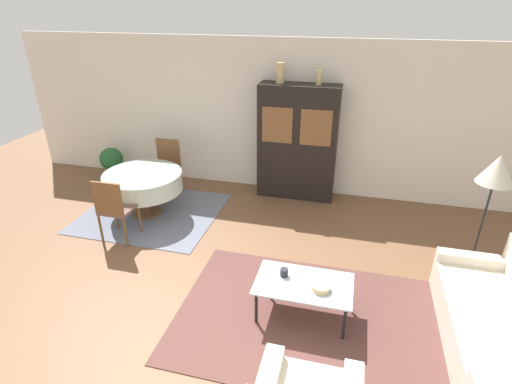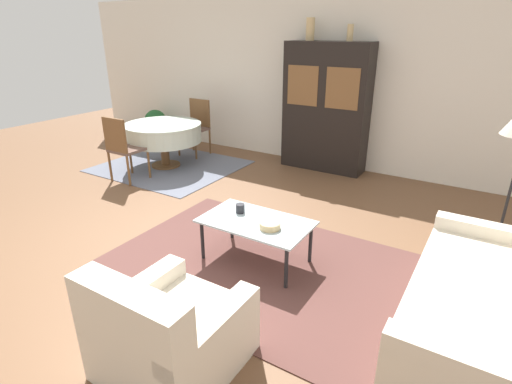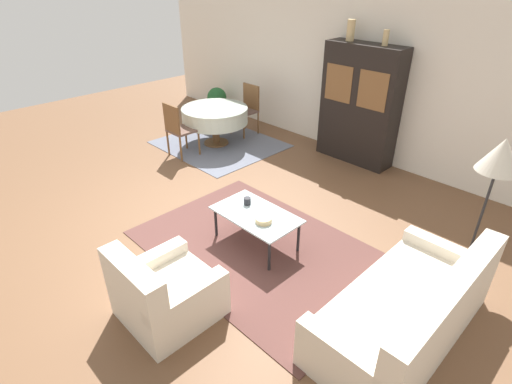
{
  "view_description": "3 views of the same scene",
  "coord_description": "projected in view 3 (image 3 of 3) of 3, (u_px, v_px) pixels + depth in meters",
  "views": [
    {
      "loc": [
        1.38,
        -3.2,
        3.27
      ],
      "look_at": [
        0.2,
        1.4,
        0.95
      ],
      "focal_mm": 28.0,
      "sensor_mm": 36.0,
      "label": 1
    },
    {
      "loc": [
        2.85,
        -2.64,
        2.18
      ],
      "look_at": [
        1.02,
        0.32,
        0.75
      ],
      "focal_mm": 28.0,
      "sensor_mm": 36.0,
      "label": 2
    },
    {
      "loc": [
        3.93,
        -2.55,
        3.08
      ],
      "look_at": [
        1.02,
        0.32,
        0.75
      ],
      "focal_mm": 28.0,
      "sensor_mm": 36.0,
      "label": 3
    }
  ],
  "objects": [
    {
      "name": "couch",
      "position": [
        408.0,
        312.0,
        3.68
      ],
      "size": [
        0.92,
        1.99,
        0.85
      ],
      "rotation": [
        0.0,
        0.0,
        1.57
      ],
      "color": "beige",
      "rests_on": "ground_plane"
    },
    {
      "name": "dining_table",
      "position": [
        215.0,
        115.0,
        7.62
      ],
      "size": [
        1.26,
        1.26,
        0.72
      ],
      "color": "brown",
      "rests_on": "dining_rug"
    },
    {
      "name": "ground_plane",
      "position": [
        188.0,
        221.0,
        5.52
      ],
      "size": [
        14.0,
        14.0,
        0.0
      ],
      "primitive_type": "plane",
      "color": "brown"
    },
    {
      "name": "bowl",
      "position": [
        264.0,
        220.0,
        4.68
      ],
      "size": [
        0.2,
        0.2,
        0.06
      ],
      "color": "tan",
      "rests_on": "coffee_table"
    },
    {
      "name": "area_rug",
      "position": [
        260.0,
        249.0,
        4.96
      ],
      "size": [
        3.03,
        2.07,
        0.01
      ],
      "color": "brown",
      "rests_on": "ground_plane"
    },
    {
      "name": "dining_rug",
      "position": [
        220.0,
        144.0,
        7.88
      ],
      "size": [
        2.19,
        1.95,
        0.01
      ],
      "color": "slate",
      "rests_on": "ground_plane"
    },
    {
      "name": "potted_plant",
      "position": [
        217.0,
        99.0,
        9.26
      ],
      "size": [
        0.44,
        0.44,
        0.64
      ],
      "color": "beige",
      "rests_on": "ground_plane"
    },
    {
      "name": "floor_lamp",
      "position": [
        500.0,
        160.0,
        3.98
      ],
      "size": [
        0.42,
        0.42,
        1.62
      ],
      "color": "black",
      "rests_on": "ground_plane"
    },
    {
      "name": "cup",
      "position": [
        247.0,
        201.0,
        5.02
      ],
      "size": [
        0.09,
        0.09,
        0.09
      ],
      "color": "#232328",
      "rests_on": "coffee_table"
    },
    {
      "name": "display_cabinet",
      "position": [
        360.0,
        105.0,
        6.8
      ],
      "size": [
        1.35,
        0.43,
        2.0
      ],
      "color": "black",
      "rests_on": "ground_plane"
    },
    {
      "name": "coffee_table",
      "position": [
        256.0,
        216.0,
        4.87
      ],
      "size": [
        1.07,
        0.63,
        0.44
      ],
      "color": "black",
      "rests_on": "area_rug"
    },
    {
      "name": "vase_short",
      "position": [
        386.0,
        38.0,
        6.06
      ],
      "size": [
        0.09,
        0.09,
        0.23
      ],
      "color": "tan",
      "rests_on": "display_cabinet"
    },
    {
      "name": "armchair",
      "position": [
        164.0,
        294.0,
        3.88
      ],
      "size": [
        0.84,
        0.87,
        0.82
      ],
      "color": "beige",
      "rests_on": "ground_plane"
    },
    {
      "name": "wall_back",
      "position": [
        349.0,
        77.0,
        7.06
      ],
      "size": [
        10.0,
        0.06,
        2.7
      ],
      "color": "silver",
      "rests_on": "ground_plane"
    },
    {
      "name": "dining_chair_far",
      "position": [
        247.0,
        106.0,
        8.15
      ],
      "size": [
        0.44,
        0.44,
        0.99
      ],
      "rotation": [
        0.0,
        0.0,
        3.14
      ],
      "color": "brown",
      "rests_on": "dining_rug"
    },
    {
      "name": "vase_tall",
      "position": [
        351.0,
        30.0,
        6.43
      ],
      "size": [
        0.13,
        0.13,
        0.33
      ],
      "color": "tan",
      "rests_on": "display_cabinet"
    },
    {
      "name": "dining_chair_near",
      "position": [
        178.0,
        127.0,
        7.11
      ],
      "size": [
        0.44,
        0.44,
        0.99
      ],
      "color": "brown",
      "rests_on": "dining_rug"
    }
  ]
}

